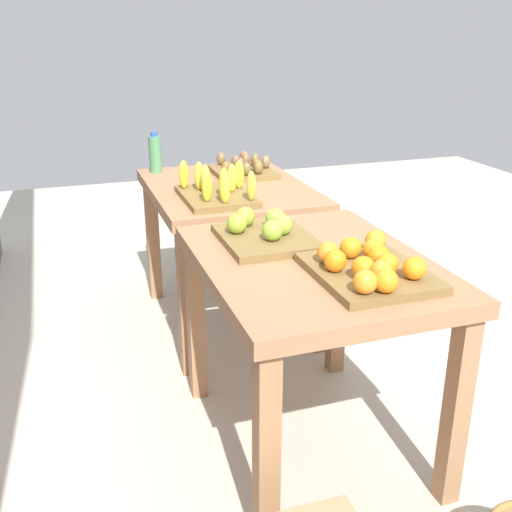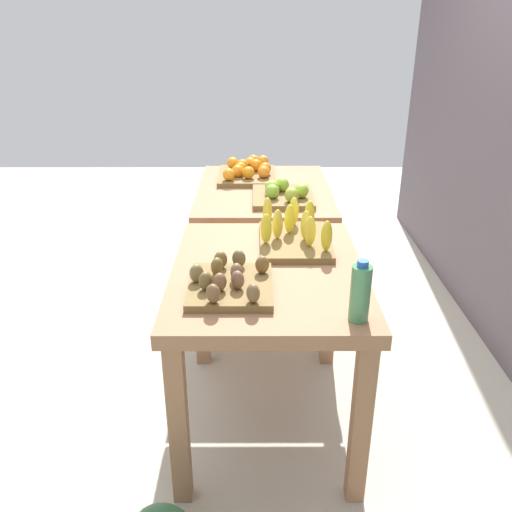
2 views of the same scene
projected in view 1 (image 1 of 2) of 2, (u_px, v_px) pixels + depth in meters
The scene contains 9 objects.
ground_plane at pixel (262, 370), 2.99m from camera, with size 8.00×8.00×0.00m, color beige.
display_table_left at pixel (312, 289), 2.26m from camera, with size 1.04×0.80×0.79m.
display_table_right at pixel (228, 207), 3.25m from camera, with size 1.04×0.80×0.79m.
orange_bin at pixel (369, 267), 2.03m from camera, with size 0.46×0.36×0.11m.
apple_bin at pixel (265, 232), 2.38m from camera, with size 0.40×0.34×0.11m.
banana_crate at pixel (217, 190), 2.92m from camera, with size 0.44×0.32×0.17m.
kiwi_bin at pixel (244, 169), 3.41m from camera, with size 0.37×0.33×0.10m.
water_bottle at pixel (155, 154), 3.44m from camera, with size 0.07×0.07×0.23m.
watermelon_pile at pixel (228, 243), 4.32m from camera, with size 0.65×0.64×0.27m.
Camera 1 is at (-2.45, 0.85, 1.60)m, focal length 42.91 mm.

